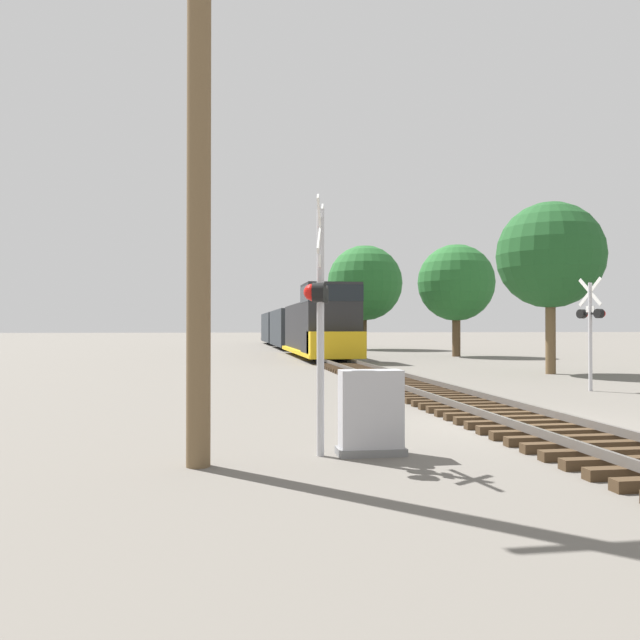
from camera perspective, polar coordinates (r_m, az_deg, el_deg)
The scene contains 10 objects.
ground_plane at distance 13.83m, azimuth 17.77°, elevation -9.17°, with size 400.00×400.00×0.00m, color #666059.
rail_track_bed at distance 13.81m, azimuth 17.76°, elevation -8.62°, with size 2.60×160.00×0.31m.
freight_train at distance 55.01m, azimuth -2.41°, elevation -0.74°, with size 3.14×45.60×4.55m.
crossing_signal_near at distance 9.98m, azimuth -0.14°, elevation 1.57°, with size 0.52×1.01×4.12m.
crossing_signal_far at distance 21.81m, azimuth 23.52°, elevation -0.10°, with size 0.53×1.01×3.64m.
relay_cabinet at distance 10.19m, azimuth 4.66°, elevation -8.48°, with size 1.10×0.51×1.37m.
utility_pole at distance 9.66m, azimuth -11.02°, elevation 12.80°, with size 1.80×0.36×8.44m.
tree_far_right at distance 29.14m, azimuth 20.31°, elevation 5.55°, with size 4.63×4.63×7.51m.
tree_mid_background at distance 44.07m, azimuth 12.34°, elevation 3.33°, with size 5.28×5.28×7.74m.
tree_deep_background at distance 56.61m, azimuth 4.12°, elevation 3.39°, with size 6.79×6.79×9.41m.
Camera 1 is at (-6.11, -12.24, 2.07)m, focal length 35.00 mm.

